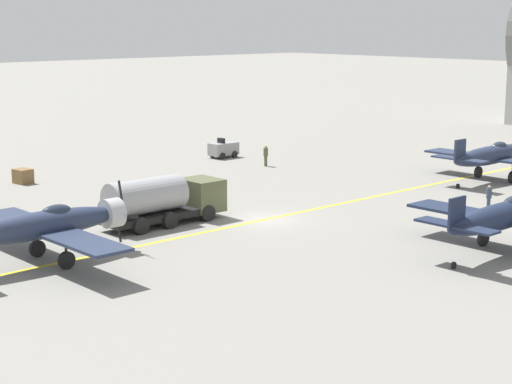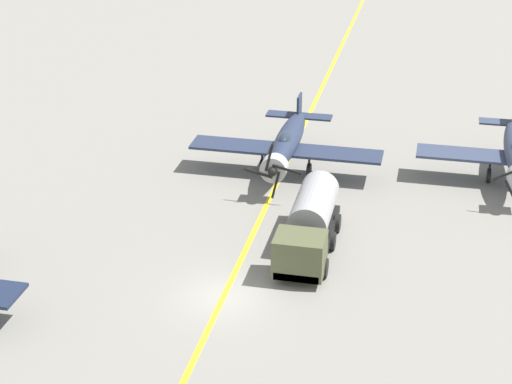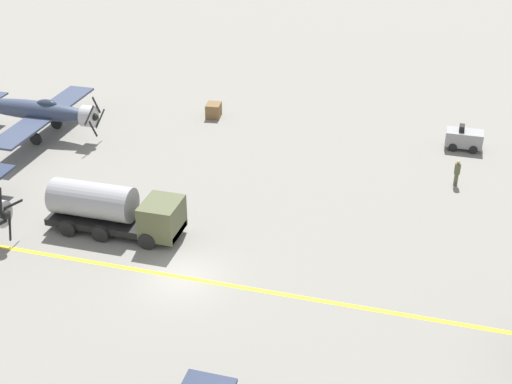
{
  "view_description": "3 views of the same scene",
  "coord_description": "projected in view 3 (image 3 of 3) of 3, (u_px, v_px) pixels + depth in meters",
  "views": [
    {
      "loc": [
        37.93,
        -35.25,
        12.16
      ],
      "look_at": [
        4.77,
        -5.08,
        3.15
      ],
      "focal_mm": 60.0,
      "sensor_mm": 36.0,
      "label": 1
    },
    {
      "loc": [
        -9.04,
        33.79,
        22.22
      ],
      "look_at": [
        -0.74,
        -3.86,
        3.85
      ],
      "focal_mm": 60.0,
      "sensor_mm": 36.0,
      "label": 2
    },
    {
      "loc": [
        28.69,
        12.14,
        22.2
      ],
      "look_at": [
        -4.29,
        2.89,
        3.33
      ],
      "focal_mm": 50.0,
      "sensor_mm": 36.0,
      "label": 3
    }
  ],
  "objects": [
    {
      "name": "ground_plane",
      "position": [
        182.0,
        277.0,
        37.78
      ],
      "size": [
        400.0,
        400.0,
        0.0
      ],
      "primitive_type": "plane",
      "color": "gray"
    },
    {
      "name": "taxiway_stripe",
      "position": [
        182.0,
        277.0,
        37.78
      ],
      "size": [
        0.3,
        160.0,
        0.01
      ],
      "primitive_type": "cube",
      "color": "yellow",
      "rests_on": "ground"
    },
    {
      "name": "airplane_near_left",
      "position": [
        39.0,
        111.0,
        52.75
      ],
      "size": [
        12.0,
        9.98,
        3.65
      ],
      "rotation": [
        0.0,
        0.0,
        -0.0
      ],
      "color": "#353F58",
      "rests_on": "ground"
    },
    {
      "name": "fuel_tanker",
      "position": [
        115.0,
        209.0,
        41.07
      ],
      "size": [
        2.68,
        8.0,
        2.98
      ],
      "color": "black",
      "rests_on": "ground"
    },
    {
      "name": "tow_tractor",
      "position": [
        464.0,
        138.0,
        51.41
      ],
      "size": [
        1.57,
        2.6,
        1.79
      ],
      "color": "gray",
      "rests_on": "ground"
    },
    {
      "name": "ground_crew_walking",
      "position": [
        457.0,
        172.0,
        46.36
      ],
      "size": [
        0.39,
        0.39,
        1.8
      ],
      "color": "#515638",
      "rests_on": "ground"
    },
    {
      "name": "supply_crate_by_tanker",
      "position": [
        214.0,
        110.0,
        56.7
      ],
      "size": [
        1.45,
        1.26,
        1.11
      ],
      "primitive_type": "cube",
      "rotation": [
        0.0,
        0.0,
        0.12
      ],
      "color": "brown",
      "rests_on": "ground"
    }
  ]
}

